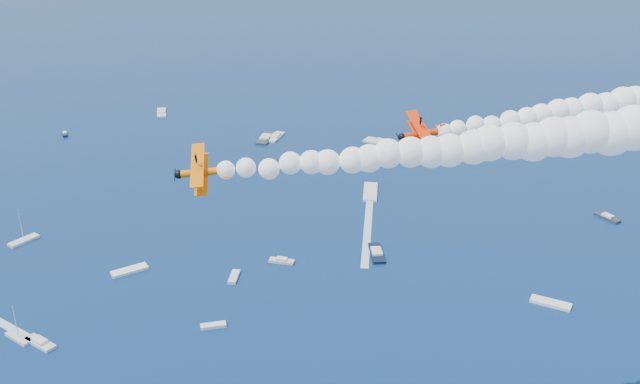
# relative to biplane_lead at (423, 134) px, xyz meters

# --- Properties ---
(biplane_lead) EXTENTS (9.77, 11.11, 7.41)m
(biplane_lead) POSITION_rel_biplane_lead_xyz_m (0.00, 0.00, 0.00)
(biplane_lead) COLOR #FF2C05
(biplane_trail) EXTENTS (8.56, 10.33, 7.79)m
(biplane_trail) POSITION_rel_biplane_lead_xyz_m (-27.52, -18.04, 0.25)
(biplane_trail) COLOR orange
(smoke_trail_lead) EXTENTS (68.19, 47.83, 11.58)m
(smoke_trail_lead) POSITION_rel_biplane_lead_xyz_m (30.79, 11.59, 2.53)
(smoke_trail_lead) COLOR white
(smoke_trail_trail) EXTENTS (67.44, 29.96, 11.58)m
(smoke_trail_trail) POSITION_rel_biplane_lead_xyz_m (4.78, -11.79, 2.78)
(smoke_trail_trail) COLOR white
(spectator_boats) EXTENTS (210.12, 185.08, 0.70)m
(spectator_boats) POSITION_rel_biplane_lead_xyz_m (-14.88, 90.98, -57.21)
(spectator_boats) COLOR silver
(spectator_boats) RESTS_ON ground
(boat_wakes) EXTENTS (103.75, 76.57, 0.04)m
(boat_wakes) POSITION_rel_biplane_lead_xyz_m (-54.21, 53.12, -57.53)
(boat_wakes) COLOR white
(boat_wakes) RESTS_ON ground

